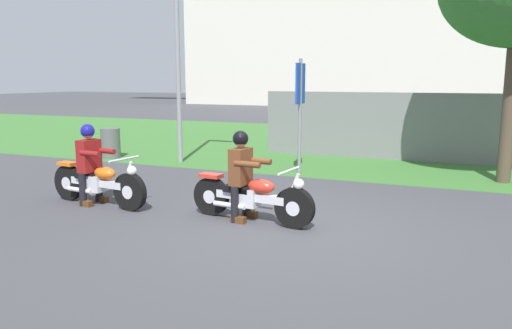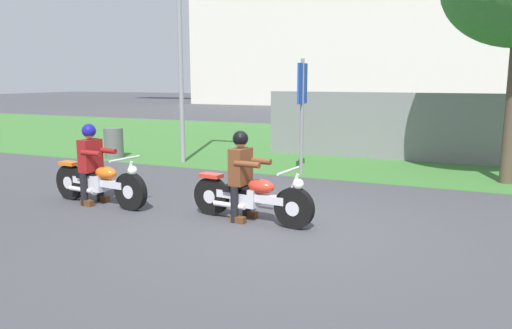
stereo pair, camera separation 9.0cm
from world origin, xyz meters
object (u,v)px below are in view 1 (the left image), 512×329
(motorcycle_lead, at_px, (251,197))
(trash_can, at_px, (111,143))
(rider_follow, at_px, (90,158))
(streetlight_pole, at_px, (181,13))
(rider_lead, at_px, (242,168))
(sign_banner, at_px, (300,98))
(motorcycle_follow, at_px, (98,183))

(motorcycle_lead, xyz_separation_m, trash_can, (-6.02, 4.16, 0.03))
(rider_follow, bearing_deg, streetlight_pole, 106.80)
(rider_lead, distance_m, sign_banner, 4.08)
(motorcycle_lead, xyz_separation_m, streetlight_pole, (-3.75, 4.27, 3.39))
(motorcycle_follow, xyz_separation_m, trash_can, (-3.19, 4.27, 0.02))
(motorcycle_lead, distance_m, motorcycle_follow, 2.82)
(motorcycle_follow, xyz_separation_m, streetlight_pole, (-0.92, 4.38, 3.38))
(rider_lead, relative_size, trash_can, 1.69)
(motorcycle_lead, relative_size, rider_lead, 1.50)
(motorcycle_follow, distance_m, trash_can, 5.34)
(rider_lead, bearing_deg, motorcycle_follow, -170.16)
(motorcycle_lead, bearing_deg, trash_can, 152.26)
(rider_lead, distance_m, motorcycle_follow, 2.69)
(rider_lead, xyz_separation_m, sign_banner, (-0.35, 3.96, 0.92))
(motorcycle_lead, bearing_deg, rider_lead, 179.12)
(rider_follow, relative_size, sign_banner, 0.54)
(rider_follow, xyz_separation_m, streetlight_pole, (-0.76, 4.36, 2.95))
(sign_banner, bearing_deg, rider_follow, -121.23)
(motorcycle_lead, distance_m, trash_can, 7.32)
(motorcycle_lead, height_order, sign_banner, sign_banner)
(motorcycle_follow, distance_m, rider_follow, 0.46)
(motorcycle_lead, relative_size, streetlight_pole, 0.34)
(motorcycle_lead, distance_m, streetlight_pole, 6.61)
(streetlight_pole, relative_size, trash_can, 7.44)
(rider_lead, distance_m, streetlight_pole, 6.29)
(motorcycle_follow, relative_size, streetlight_pole, 0.35)
(rider_follow, height_order, trash_can, rider_follow)
(trash_can, bearing_deg, rider_follow, -54.54)
(motorcycle_follow, bearing_deg, rider_follow, 179.16)
(motorcycle_lead, height_order, rider_follow, rider_follow)
(motorcycle_follow, bearing_deg, rider_lead, 9.84)
(rider_follow, bearing_deg, motorcycle_lead, 8.64)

